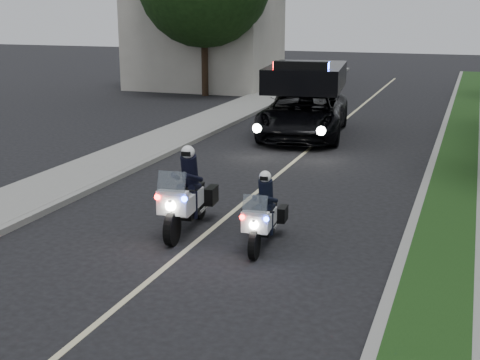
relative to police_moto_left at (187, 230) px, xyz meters
The scene contains 14 objects.
ground 2.09m from the police_moto_left, 76.93° to the right, with size 120.00×120.00×0.00m, color black.
curb_right 9.18m from the police_moto_left, 60.14° to the left, with size 0.20×60.00×0.15m, color gray.
grass_verge 9.55m from the police_moto_left, 56.49° to the left, with size 1.20×60.00×0.16m, color #193814.
curb_left 8.75m from the police_moto_left, 114.49° to the left, with size 0.20×60.00×0.15m, color gray.
sidewalk_left 9.26m from the police_moto_left, 120.69° to the left, with size 2.00×60.00×0.16m, color gray.
building_far 26.03m from the police_moto_left, 111.68° to the left, with size 8.00×6.00×7.00m, color #A8A396.
lane_marking 7.98m from the police_moto_left, 86.60° to the left, with size 0.12×50.00×0.01m, color #BFB78C.
police_moto_left is the anchor object (origin of this frame).
police_moto_right 1.85m from the police_moto_left, ahead, with size 0.63×1.80×1.53m, color silver, non-canonical shape.
police_suv 11.28m from the police_moto_left, 91.51° to the left, with size 2.90×6.27×3.05m, color black.
bicycle 14.63m from the police_moto_left, 96.21° to the left, with size 0.62×1.77×0.93m, color black.
cyclist 14.63m from the police_moto_left, 96.21° to the left, with size 0.64×0.43×1.79m, color black.
tree_left_near 22.13m from the police_moto_left, 111.57° to the left, with size 7.06×7.06×11.77m, color #1A3A13, non-canonical shape.
tree_left_far 27.75m from the police_moto_left, 108.37° to the left, with size 6.46×6.46×10.77m, color black, non-canonical shape.
Camera 1 is at (5.13, -10.27, 4.69)m, focal length 49.30 mm.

